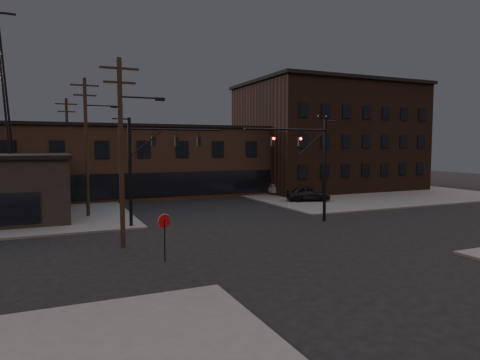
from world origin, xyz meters
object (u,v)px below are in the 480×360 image
object	(u,v)px
stop_sign	(164,226)
parked_car_lot_b	(286,188)
car_crossing	(161,190)
traffic_signal_far	(148,159)
traffic_signal_near	(313,159)
parked_car_lot_a	(308,194)

from	to	relation	value
stop_sign	parked_car_lot_b	world-z (taller)	stop_sign
stop_sign	car_crossing	xyz separation A→B (m)	(6.55, 27.78, -1.10)
parked_car_lot_b	traffic_signal_far	bearing A→B (deg)	125.13
stop_sign	parked_car_lot_b	xyz separation A→B (m)	(20.82, 23.32, -1.02)
traffic_signal_near	parked_car_lot_b	distance (m)	18.87
parked_car_lot_b	parked_car_lot_a	bearing A→B (deg)	170.07
car_crossing	stop_sign	bearing A→B (deg)	-95.15
parked_car_lot_a	car_crossing	distance (m)	17.16
traffic_signal_far	parked_car_lot_b	bearing A→B (deg)	34.33
traffic_signal_near	parked_car_lot_a	bearing A→B (deg)	58.48
car_crossing	parked_car_lot_a	bearing A→B (deg)	-32.74
traffic_signal_near	traffic_signal_far	world-z (taller)	same
traffic_signal_near	traffic_signal_far	bearing A→B (deg)	163.83
traffic_signal_near	parked_car_lot_b	size ratio (longest dim) A/B	1.73
traffic_signal_far	parked_car_lot_b	xyz separation A→B (m)	(19.53, 13.34, -4.19)
traffic_signal_near	stop_sign	bearing A→B (deg)	-154.10
traffic_signal_far	stop_sign	size ratio (longest dim) A/B	3.23
stop_sign	parked_car_lot_b	size ratio (longest dim) A/B	0.54
traffic_signal_near	car_crossing	bearing A→B (deg)	107.72
traffic_signal_near	stop_sign	world-z (taller)	traffic_signal_near
traffic_signal_near	car_crossing	size ratio (longest dim) A/B	1.77
traffic_signal_far	parked_car_lot_a	size ratio (longest dim) A/B	1.73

